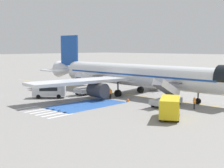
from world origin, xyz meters
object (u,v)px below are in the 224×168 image
service_van_0 (170,106)px  service_van_1 (49,90)px  airliner (134,75)px  fuel_tanker (180,73)px  ground_crew_1 (110,93)px  boarding_stairs_aft (88,88)px  boarding_stairs_forward (166,99)px  traffic_cone_0 (128,100)px  ground_crew_0 (194,102)px

service_van_0 → service_van_1: 21.72m
airliner → fuel_tanker: bearing=-164.3°
fuel_tanker → ground_crew_1: 32.39m
boarding_stairs_aft → service_van_1: boarding_stairs_aft is taller
ground_crew_1 → service_van_1: bearing=141.5°
airliner → boarding_stairs_aft: airliner is taller
boarding_stairs_forward → service_van_1: boarding_stairs_forward is taller
airliner → ground_crew_1: size_ratio=24.22×
fuel_tanker → traffic_cone_0: bearing=22.3°
airliner → ground_crew_0: (13.10, -3.81, -2.42)m
boarding_stairs_forward → traffic_cone_0: size_ratio=9.23×
service_van_1 → ground_crew_1: service_van_1 is taller
ground_crew_0 → fuel_tanker: bearing=-18.1°
fuel_tanker → ground_crew_0: size_ratio=5.89×
ground_crew_1 → traffic_cone_0: 3.43m
boarding_stairs_forward → ground_crew_0: boarding_stairs_forward is taller
boarding_stairs_aft → airliner: bearing=34.4°
service_van_0 → ground_crew_1: 14.63m
boarding_stairs_aft → fuel_tanker: boarding_stairs_aft is taller
ground_crew_0 → traffic_cone_0: 10.01m
ground_crew_0 → traffic_cone_0: size_ratio=2.80×
fuel_tanker → service_van_1: 37.26m
boarding_stairs_forward → traffic_cone_0: (-6.06, -0.82, -0.69)m
airliner → ground_crew_0: bearing=74.6°
boarding_stairs_aft → ground_crew_1: 6.36m
service_van_1 → traffic_cone_0: (11.29, 5.75, -0.87)m
airliner → traffic_cone_0: 6.89m
boarding_stairs_aft → service_van_1: 7.00m
airliner → service_van_1: airliner is taller
boarding_stairs_aft → traffic_cone_0: (9.61, -1.04, -0.68)m
service_van_0 → service_van_1: size_ratio=1.10×
boarding_stairs_forward → fuel_tanker: 34.70m
boarding_stairs_aft → traffic_cone_0: size_ratio=9.23×
ground_crew_1 → traffic_cone_0: (3.36, 0.17, -0.68)m
airliner → service_van_0: 17.24m
service_van_0 → ground_crew_0: (-0.53, 6.56, -0.47)m
boarding_stairs_forward → service_van_1: bearing=-158.4°
fuel_tanker → traffic_cone_0: size_ratio=16.52×
ground_crew_1 → boarding_stairs_aft: bearing=95.4°
fuel_tanker → service_van_0: bearing=33.8°
boarding_stairs_aft → service_van_0: size_ratio=0.99×
ground_crew_0 → service_van_1: bearing=57.0°
boarding_stairs_forward → service_van_1: (-17.35, -6.57, 0.19)m
service_van_0 → ground_crew_1: service_van_0 is taller
boarding_stairs_aft → fuel_tanker: bearing=91.9°
boarding_stairs_aft → traffic_cone_0: 9.69m
ground_crew_0 → ground_crew_1: ground_crew_1 is taller
boarding_stairs_forward → ground_crew_0: 3.88m
boarding_stairs_forward → airliner: bearing=155.1°
fuel_tanker → ground_crew_0: (20.05, -30.02, -0.72)m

